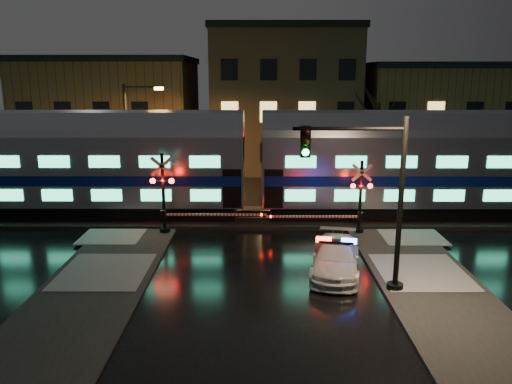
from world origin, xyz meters
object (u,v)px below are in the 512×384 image
police_car (336,258)px  crossing_signal_left (170,202)px  crossing_signal_right (353,205)px  streetlight (131,135)px  traffic_light (372,202)px

police_car → crossing_signal_left: bearing=156.6°
crossing_signal_right → streetlight: size_ratio=0.72×
police_car → crossing_signal_left: 9.27m
crossing_signal_right → streetlight: (-12.81, 6.70, 2.73)m
police_car → crossing_signal_right: (1.63, 5.14, 0.89)m
streetlight → police_car: bearing=-46.7°
police_car → crossing_signal_right: size_ratio=0.91×
crossing_signal_left → traffic_light: bearing=-39.1°
crossing_signal_left → traffic_light: 11.21m
police_car → traffic_light: bearing=-52.1°
police_car → traffic_light: 3.50m
crossing_signal_left → streetlight: 7.99m
crossing_signal_right → streetlight: 14.71m
crossing_signal_right → streetlight: streetlight is taller
crossing_signal_left → traffic_light: traffic_light is taller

